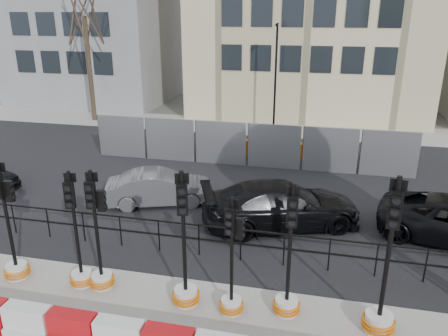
# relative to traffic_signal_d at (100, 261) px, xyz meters

# --- Properties ---
(ground) EXTENTS (120.00, 120.00, 0.00)m
(ground) POSITION_rel_traffic_signal_d_xyz_m (1.98, 0.80, -0.76)
(ground) COLOR #51514C
(ground) RESTS_ON ground
(road) EXTENTS (40.00, 14.00, 0.03)m
(road) POSITION_rel_traffic_signal_d_xyz_m (1.98, 7.80, -0.74)
(road) COLOR black
(road) RESTS_ON ground
(sidewalk_far) EXTENTS (40.00, 4.00, 0.02)m
(sidewalk_far) POSITION_rel_traffic_signal_d_xyz_m (1.98, 16.80, -0.75)
(sidewalk_far) COLOR gray
(sidewalk_far) RESTS_ON ground
(building_grey) EXTENTS (11.00, 9.06, 14.00)m
(building_grey) POSITION_rel_traffic_signal_d_xyz_m (-12.02, 22.78, 6.24)
(building_grey) COLOR gray
(building_grey) RESTS_ON ground
(kerb_railing) EXTENTS (18.00, 0.04, 1.00)m
(kerb_railing) POSITION_rel_traffic_signal_d_xyz_m (1.98, 2.00, -0.07)
(kerb_railing) COLOR black
(kerb_railing) RESTS_ON ground
(heras_fencing) EXTENTS (14.33, 1.72, 2.00)m
(heras_fencing) POSITION_rel_traffic_signal_d_xyz_m (2.54, 10.66, -0.10)
(heras_fencing) COLOR gray
(heras_fencing) RESTS_ON ground
(lamp_post_far) EXTENTS (0.12, 0.56, 6.00)m
(lamp_post_far) POSITION_rel_traffic_signal_d_xyz_m (2.48, 15.78, 2.47)
(lamp_post_far) COLOR black
(lamp_post_far) RESTS_ON ground
(tree_bare_far) EXTENTS (2.00, 2.00, 9.00)m
(tree_bare_far) POSITION_rel_traffic_signal_d_xyz_m (-9.02, 16.30, 5.90)
(tree_bare_far) COLOR #473828
(tree_bare_far) RESTS_ON ground
(traffic_signal_b) EXTENTS (0.65, 0.65, 3.28)m
(traffic_signal_b) POSITION_rel_traffic_signal_d_xyz_m (-2.38, -0.11, 0.02)
(traffic_signal_b) COLOR silver
(traffic_signal_b) RESTS_ON ground
(traffic_signal_c) EXTENTS (0.61, 0.61, 3.12)m
(traffic_signal_c) POSITION_rel_traffic_signal_d_xyz_m (-0.56, -0.02, -0.11)
(traffic_signal_c) COLOR silver
(traffic_signal_c) RESTS_ON ground
(traffic_signal_d) EXTENTS (0.63, 0.63, 3.18)m
(traffic_signal_d) POSITION_rel_traffic_signal_d_xyz_m (0.00, 0.00, 0.00)
(traffic_signal_d) COLOR silver
(traffic_signal_d) RESTS_ON ground
(traffic_signal_e) EXTENTS (0.67, 0.67, 3.41)m
(traffic_signal_e) POSITION_rel_traffic_signal_d_xyz_m (2.26, -0.17, -0.05)
(traffic_signal_e) COLOR silver
(traffic_signal_e) RESTS_ON ground
(traffic_signal_f) EXTENTS (0.58, 0.58, 2.93)m
(traffic_signal_f) POSITION_rel_traffic_signal_d_xyz_m (3.39, -0.24, -0.06)
(traffic_signal_f) COLOR silver
(traffic_signal_f) RESTS_ON ground
(traffic_signal_g) EXTENTS (0.64, 0.64, 3.24)m
(traffic_signal_g) POSITION_rel_traffic_signal_d_xyz_m (4.64, 0.01, -0.09)
(traffic_signal_g) COLOR silver
(traffic_signal_g) RESTS_ON ground
(traffic_signal_h) EXTENTS (0.72, 0.72, 3.65)m
(traffic_signal_h) POSITION_rel_traffic_signal_d_xyz_m (6.65, -0.16, -0.00)
(traffic_signal_h) COLOR silver
(traffic_signal_h) RESTS_ON ground
(car_b) EXTENTS (3.76, 4.65, 1.25)m
(car_b) POSITION_rel_traffic_signal_d_xyz_m (-0.36, 5.14, -0.13)
(car_b) COLOR #56575C
(car_b) RESTS_ON ground
(car_c) EXTENTS (5.53, 6.51, 1.48)m
(car_c) POSITION_rel_traffic_signal_d_xyz_m (4.06, 4.38, -0.02)
(car_c) COLOR black
(car_c) RESTS_ON ground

